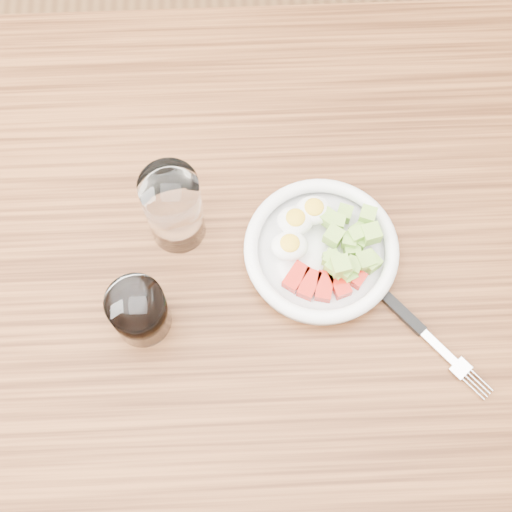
% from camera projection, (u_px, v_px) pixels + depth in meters
% --- Properties ---
extents(ground, '(4.00, 4.00, 0.00)m').
position_uv_depth(ground, '(260.00, 380.00, 1.70)').
color(ground, brown).
rests_on(ground, ground).
extents(dining_table, '(1.50, 0.90, 0.77)m').
position_uv_depth(dining_table, '(263.00, 293.00, 1.07)').
color(dining_table, brown).
rests_on(dining_table, ground).
extents(bowl, '(0.21, 0.21, 0.06)m').
position_uv_depth(bowl, '(322.00, 249.00, 0.97)').
color(bowl, white).
rests_on(bowl, dining_table).
extents(fork, '(0.16, 0.18, 0.01)m').
position_uv_depth(fork, '(410.00, 320.00, 0.95)').
color(fork, black).
rests_on(fork, dining_table).
extents(water_glass, '(0.08, 0.08, 0.14)m').
position_uv_depth(water_glass, '(174.00, 208.00, 0.94)').
color(water_glass, white).
rests_on(water_glass, dining_table).
extents(coffee_glass, '(0.07, 0.07, 0.09)m').
position_uv_depth(coffee_glass, '(139.00, 311.00, 0.91)').
color(coffee_glass, white).
rests_on(coffee_glass, dining_table).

